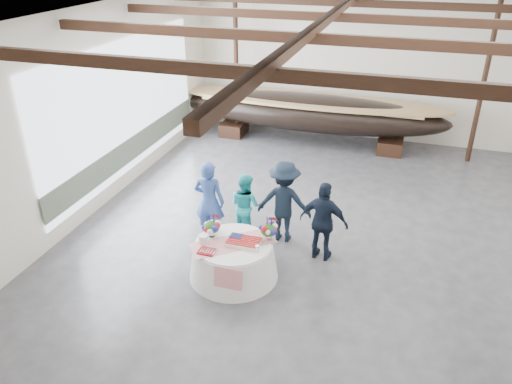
% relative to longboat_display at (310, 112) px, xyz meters
% --- Properties ---
extents(floor, '(10.00, 12.00, 0.01)m').
position_rel_longboat_display_xyz_m(floor, '(1.15, -4.97, -0.98)').
color(floor, '#3D3D42').
rests_on(floor, ground).
extents(wall_back, '(10.00, 0.02, 4.50)m').
position_rel_longboat_display_xyz_m(wall_back, '(1.15, 1.03, 1.27)').
color(wall_back, silver).
rests_on(wall_back, ground).
extents(wall_front, '(10.00, 0.02, 4.50)m').
position_rel_longboat_display_xyz_m(wall_front, '(1.15, -10.97, 1.27)').
color(wall_front, silver).
rests_on(wall_front, ground).
extents(wall_left, '(0.02, 12.00, 4.50)m').
position_rel_longboat_display_xyz_m(wall_left, '(-3.85, -4.97, 1.27)').
color(wall_left, silver).
rests_on(wall_left, ground).
extents(ceiling, '(10.00, 12.00, 0.01)m').
position_rel_longboat_display_xyz_m(ceiling, '(1.15, -4.97, 3.52)').
color(ceiling, white).
rests_on(ceiling, wall_back).
extents(pavilion_structure, '(9.80, 11.76, 4.50)m').
position_rel_longboat_display_xyz_m(pavilion_structure, '(1.15, -4.13, 3.02)').
color(pavilion_structure, black).
rests_on(pavilion_structure, ground).
extents(open_bay, '(0.03, 7.00, 3.20)m').
position_rel_longboat_display_xyz_m(open_bay, '(-3.80, -3.97, 0.84)').
color(open_bay, silver).
rests_on(open_bay, ground).
extents(longboat_display, '(8.23, 1.65, 1.54)m').
position_rel_longboat_display_xyz_m(longboat_display, '(0.00, 0.00, 0.00)').
color(longboat_display, black).
rests_on(longboat_display, ground).
extents(banquet_table, '(1.68, 1.68, 0.72)m').
position_rel_longboat_display_xyz_m(banquet_table, '(0.09, -7.12, -0.62)').
color(banquet_table, white).
rests_on(banquet_table, ground).
extents(tabletop_items, '(1.55, 1.40, 0.40)m').
position_rel_longboat_display_xyz_m(tabletop_items, '(0.10, -6.97, -0.11)').
color(tabletop_items, red).
rests_on(tabletop_items, banquet_table).
extents(guest_woman_blue, '(0.67, 0.45, 1.77)m').
position_rel_longboat_display_xyz_m(guest_woman_blue, '(-0.83, -6.02, -0.10)').
color(guest_woman_blue, '#2B468A').
rests_on(guest_woman_blue, ground).
extents(guest_woman_teal, '(0.86, 0.79, 1.43)m').
position_rel_longboat_display_xyz_m(guest_woman_teal, '(-0.17, -5.67, -0.27)').
color(guest_woman_teal, '#22ABAF').
rests_on(guest_woman_teal, ground).
extents(guest_man_left, '(1.17, 0.71, 1.77)m').
position_rel_longboat_display_xyz_m(guest_man_left, '(0.65, -5.57, -0.10)').
color(guest_man_left, black).
rests_on(guest_man_left, ground).
extents(guest_man_right, '(1.02, 0.54, 1.66)m').
position_rel_longboat_display_xyz_m(guest_man_right, '(1.56, -6.04, -0.15)').
color(guest_man_right, black).
rests_on(guest_man_right, ground).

